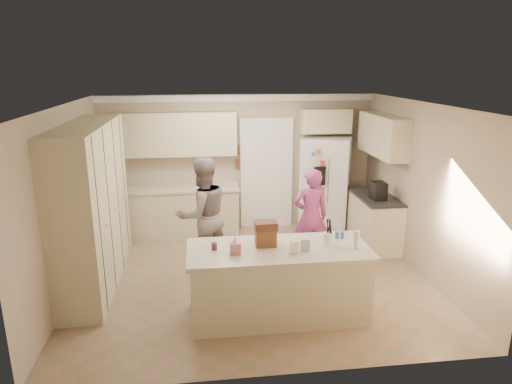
{
  "coord_description": "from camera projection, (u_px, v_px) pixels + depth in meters",
  "views": [
    {
      "loc": [
        -0.75,
        -6.31,
        3.14
      ],
      "look_at": [
        0.1,
        0.35,
        1.25
      ],
      "focal_mm": 32.0,
      "sensor_mm": 36.0,
      "label": 1
    }
  ],
  "objects": [
    {
      "name": "fridge_dispenser",
      "position": [
        319.0,
        176.0,
        8.4
      ],
      "size": [
        0.22,
        0.03,
        0.35
      ],
      "primitive_type": "cube",
      "color": "black",
      "rests_on": "refrigerator"
    },
    {
      "name": "coffee_maker",
      "position": [
        378.0,
        191.0,
        7.72
      ],
      "size": [
        0.22,
        0.28,
        0.3
      ],
      "primitive_type": "cube",
      "color": "black",
      "rests_on": "right_countertop"
    },
    {
      "name": "pantry_bank",
      "position": [
        92.0,
        206.0,
        6.56
      ],
      "size": [
        0.6,
        2.6,
        2.35
      ],
      "primitive_type": "cube",
      "color": "#C1BB9A",
      "rests_on": "floor"
    },
    {
      "name": "island_base",
      "position": [
        278.0,
        283.0,
        5.83
      ],
      "size": [
        2.2,
        0.9,
        0.88
      ],
      "primitive_type": "cube",
      "color": "#C1BB9A",
      "rests_on": "floor"
    },
    {
      "name": "wall_left",
      "position": [
        65.0,
        202.0,
        6.3
      ],
      "size": [
        0.02,
        4.6,
        2.6
      ],
      "primitive_type": "cube",
      "color": "#BAA68C",
      "rests_on": "ground"
    },
    {
      "name": "shaker_pepper",
      "position": [
        342.0,
        235.0,
        6.0
      ],
      "size": [
        0.05,
        0.05,
        0.09
      ],
      "primitive_type": "cylinder",
      "color": "#4455AB",
      "rests_on": "island_top"
    },
    {
      "name": "teen_boy",
      "position": [
        203.0,
        215.0,
        7.03
      ],
      "size": [
        1.08,
        0.99,
        1.8
      ],
      "primitive_type": "imported",
      "rotation": [
        0.0,
        0.0,
        3.58
      ],
      "color": "gray",
      "rests_on": "floor"
    },
    {
      "name": "back_countertop",
      "position": [
        178.0,
        189.0,
        8.49
      ],
      "size": [
        2.24,
        0.63,
        0.04
      ],
      "primitive_type": "cube",
      "color": "beige",
      "rests_on": "back_base_cab"
    },
    {
      "name": "jam_jar",
      "position": [
        214.0,
        246.0,
        5.63
      ],
      "size": [
        0.07,
        0.07,
        0.09
      ],
      "primitive_type": "cylinder",
      "color": "#59263F",
      "rests_on": "island_top"
    },
    {
      "name": "over_fridge_cab",
      "position": [
        325.0,
        121.0,
        8.63
      ],
      "size": [
        0.95,
        0.35,
        0.45
      ],
      "primitive_type": "cube",
      "color": "#C1BB9A",
      "rests_on": "wall_back"
    },
    {
      "name": "right_upper_cab",
      "position": [
        383.0,
        135.0,
        7.88
      ],
      "size": [
        0.35,
        1.5,
        0.7
      ],
      "primitive_type": "cube",
      "color": "#C1BB9A",
      "rests_on": "wall_right"
    },
    {
      "name": "greeting_card_b",
      "position": [
        305.0,
        245.0,
        5.57
      ],
      "size": [
        0.12,
        0.05,
        0.16
      ],
      "primitive_type": "cube",
      "rotation": [
        0.15,
        0.0,
        -0.1
      ],
      "color": "silver",
      "rests_on": "island_top"
    },
    {
      "name": "crown_back",
      "position": [
        238.0,
        98.0,
        8.44
      ],
      "size": [
        5.2,
        0.08,
        0.12
      ],
      "primitive_type": "cube",
      "color": "white",
      "rests_on": "wall_back"
    },
    {
      "name": "doorway_opening",
      "position": [
        266.0,
        175.0,
        8.93
      ],
      "size": [
        0.9,
        0.06,
        2.1
      ],
      "primitive_type": "cube",
      "color": "black",
      "rests_on": "floor"
    },
    {
      "name": "fridge_handle_r",
      "position": [
        334.0,
        181.0,
        8.45
      ],
      "size": [
        0.02,
        0.02,
        0.85
      ],
      "primitive_type": "cylinder",
      "color": "silver",
      "rests_on": "refrigerator"
    },
    {
      "name": "right_countertop",
      "position": [
        376.0,
        197.0,
        7.96
      ],
      "size": [
        0.63,
        1.24,
        0.04
      ],
      "primitive_type": "cube",
      "color": "#2D2B28",
      "rests_on": "right_base_cab"
    },
    {
      "name": "wall_back",
      "position": [
        238.0,
        162.0,
        8.82
      ],
      "size": [
        5.2,
        0.02,
        2.6
      ],
      "primitive_type": "cube",
      "color": "#BAA68C",
      "rests_on": "ground"
    },
    {
      "name": "dollhouse_roof",
      "position": [
        266.0,
        225.0,
        5.7
      ],
      "size": [
        0.28,
        0.2,
        0.1
      ],
      "primitive_type": "cube",
      "color": "#592D1E",
      "rests_on": "dollhouse_body"
    },
    {
      "name": "tissue_box",
      "position": [
        235.0,
        248.0,
        5.51
      ],
      "size": [
        0.13,
        0.13,
        0.14
      ],
      "primitive_type": "cube",
      "color": "#BF746E",
      "rests_on": "island_top"
    },
    {
      "name": "dollhouse_body",
      "position": [
        266.0,
        237.0,
        5.74
      ],
      "size": [
        0.26,
        0.18,
        0.22
      ],
      "primitive_type": "cube",
      "color": "brown",
      "rests_on": "island_top"
    },
    {
      "name": "refrigerator",
      "position": [
        325.0,
        184.0,
        8.84
      ],
      "size": [
        1.1,
        1.0,
        1.8
      ],
      "primitive_type": "cube",
      "rotation": [
        0.0,
        0.0,
        -0.4
      ],
      "color": "white",
      "rests_on": "floor"
    },
    {
      "name": "right_base_cab",
      "position": [
        374.0,
        222.0,
        8.09
      ],
      "size": [
        0.6,
        1.2,
        0.88
      ],
      "primitive_type": "cube",
      "color": "#C1BB9A",
      "rests_on": "floor"
    },
    {
      "name": "wall_front",
      "position": [
        280.0,
        261.0,
        4.41
      ],
      "size": [
        5.2,
        0.02,
        2.6
      ],
      "primitive_type": "cube",
      "color": "#BAA68C",
      "rests_on": "ground"
    },
    {
      "name": "floor",
      "position": [
        252.0,
        278.0,
        6.97
      ],
      "size": [
        5.2,
        4.6,
        0.02
      ],
      "primitive_type": "cube",
      "color": "#906E5B",
      "rests_on": "ground"
    },
    {
      "name": "ceiling",
      "position": [
        252.0,
        104.0,
        6.26
      ],
      "size": [
        5.2,
        4.6,
        0.02
      ],
      "primitive_type": "cube",
      "color": "white",
      "rests_on": "wall_back"
    },
    {
      "name": "shaker_salt",
      "position": [
        337.0,
        235.0,
        5.99
      ],
      "size": [
        0.05,
        0.05,
        0.09
      ],
      "primitive_type": "cylinder",
      "color": "#4455AB",
      "rests_on": "island_top"
    },
    {
      "name": "greeting_card_a",
      "position": [
        294.0,
        248.0,
        5.5
      ],
      "size": [
        0.12,
        0.06,
        0.16
      ],
      "primitive_type": "cube",
      "rotation": [
        0.15,
        0.0,
        0.2
      ],
      "color": "white",
      "rests_on": "island_top"
    },
    {
      "name": "back_upper_cab",
      "position": [
        176.0,
        134.0,
        8.34
      ],
      "size": [
        2.2,
        0.35,
        0.8
      ],
      "primitive_type": "cube",
      "color": "#C1BB9A",
      "rests_on": "wall_back"
    },
    {
      "name": "wall_frame_lower",
      "position": [
        239.0,
        164.0,
        8.79
      ],
      "size": [
        0.15,
        0.02,
        0.2
      ],
      "primitive_type": "cube",
      "color": "brown",
      "rests_on": "wall_back"
    },
    {
      "name": "wall_frame_upper",
      "position": [
        239.0,
        150.0,
        8.72
      ],
      "size": [
        0.15,
        0.02,
        0.2
      ],
      "primitive_type": "cube",
      "color": "brown",
      "rests_on": "wall_back"
    },
    {
      "name": "fridge_magnets",
      "position": [
        330.0,
        189.0,
        8.49
      ],
      "size": [
        0.76,
        0.02,
        1.44
      ],
      "primitive_type": null,
      "color": "tan",
      "rests_on": "refrigerator"
    },
    {
      "name": "back_base_cab",
      "position": [
        180.0,
        212.0,
        8.62
      ],
      "size": [
        2.2,
        0.6,
        0.88
      ],
      "primitive_type": "cube",
      "color": "#C1BB9A",
      "rests_on": "floor"
    },
    {
      "name": "tissue_plume",
      "position": [
        235.0,
        240.0,
        5.48
      ],
      "size": [
        0.08,
        0.08,
        0.08
      ],
      "primitive_type": "cone",
      "color": "white",
      "rests_on": "tissue_box"
    },
    {
      "name": "fridge_seam",
      "position": [
        330.0,
        188.0,
        8.5
      ],
      "size": [
        0.02,
        0.02,
        1.78
      ],
      "primitive_type": "cube",
      "color": "gray",
      "rests_on": "refrigerator"
    },
    {
      "name": "wall_right",
      "position": [
        422.0,
        189.0,
        6.94
      ],
      "size": [
        0.02,
        4.6,
        2.6
      ],
      "primitive_type": "cube",
      "color": "#BAA68C",
      "rests_on": "ground"
    },
    {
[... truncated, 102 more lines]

